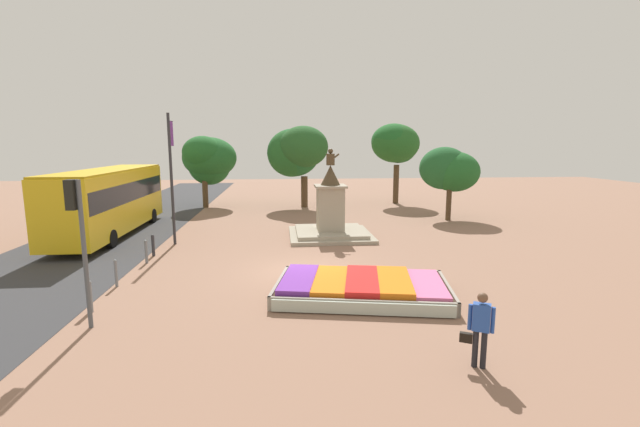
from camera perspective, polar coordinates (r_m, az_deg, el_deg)
ground_plane at (r=17.09m, az=-1.99°, el=-7.78°), size 90.86×90.86×0.00m
street_asphalt_strip at (r=19.51m, az=-34.32°, el=-7.25°), size 6.84×79.50×0.01m
flower_planter at (r=14.49m, az=5.52°, el=-9.84°), size 6.23×4.42×0.61m
statue_monument at (r=23.25m, az=1.38°, el=-0.42°), size 4.42×4.42×4.77m
traffic_light_near_crossing at (r=13.05m, az=-29.53°, el=-1.52°), size 0.41×0.30×4.09m
banner_pole at (r=22.39m, az=-19.19°, el=4.80°), size 0.14×0.74×6.49m
city_bus at (r=26.14m, az=-26.27°, el=1.89°), size 2.59×11.21×3.65m
pedestrian_with_handbag at (r=10.50m, az=20.55°, el=-13.78°), size 0.67×0.44×1.77m
kerb_bollard_south at (r=14.74m, az=-28.36°, el=-9.60°), size 0.15×0.15×1.00m
kerb_bollard_mid_a at (r=16.86m, az=-25.57°, el=-7.12°), size 0.11×0.11×0.99m
kerb_bollard_mid_b at (r=19.60m, az=-22.18°, el=-4.65°), size 0.13×0.13×1.01m
kerb_bollard_north at (r=20.73m, az=-21.37°, el=-3.89°), size 0.15×0.15×0.99m
park_tree_far_left at (r=29.85m, az=16.87°, el=5.55°), size 3.94×3.38×4.82m
park_tree_behind_statue at (r=33.86m, az=-3.26°, el=8.28°), size 4.72×4.58×6.38m
park_tree_far_right at (r=35.48m, az=-14.70°, el=7.10°), size 4.26×4.56×5.62m
park_tree_street_side at (r=36.78m, az=10.00°, el=9.11°), size 4.01×3.96×6.69m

